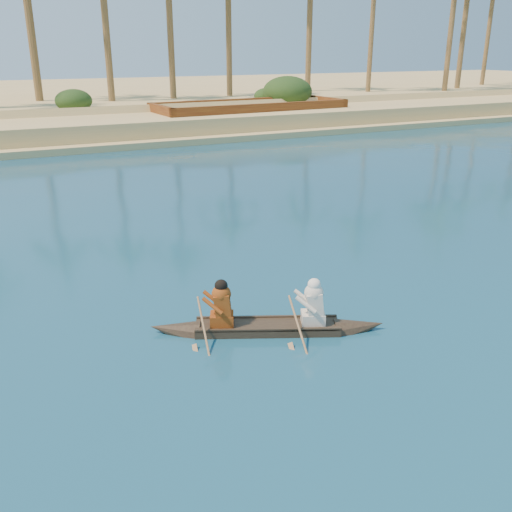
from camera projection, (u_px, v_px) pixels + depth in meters
name	position (u px, v px, depth m)	size (l,w,h in m)	color
sandy_embankment	(116.00, 100.00, 53.32)	(150.00, 51.00, 1.50)	#D3B677
palm_grove	(146.00, 6.00, 40.74)	(110.00, 14.00, 16.00)	#2F501C
shrub_cluster	(166.00, 108.00, 40.13)	(100.00, 6.00, 2.40)	#1D3914
canoe	(268.00, 320.00, 10.97)	(4.38, 2.42, 1.25)	#3B3020
barge_mid	(251.00, 117.00, 38.33)	(13.14, 4.94, 2.16)	brown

